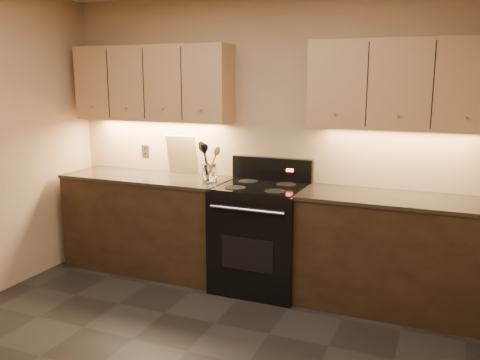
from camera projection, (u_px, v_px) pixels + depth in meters
name	position (u px, v px, depth m)	size (l,w,h in m)	color
wall_back	(266.00, 139.00, 4.65)	(4.00, 0.04, 2.60)	tan
counter_left	(149.00, 222.00, 4.96)	(1.62, 0.62, 0.93)	black
counter_right	(389.00, 253.00, 4.10)	(1.46, 0.62, 0.93)	black
stove	(261.00, 236.00, 4.50)	(0.76, 0.68, 1.14)	black
upper_cab_left	(152.00, 83.00, 4.83)	(1.60, 0.30, 0.70)	tan
upper_cab_right	(401.00, 85.00, 3.97)	(1.44, 0.30, 0.70)	tan
outlet_plate	(145.00, 151.00, 5.18)	(0.09, 0.01, 0.12)	#B2B5BA
utensil_crock	(210.00, 174.00, 4.58)	(0.17, 0.17, 0.16)	white
cutting_board	(182.00, 154.00, 4.96)	(0.30, 0.02, 0.39)	tan
wooden_spoon	(207.00, 163.00, 4.56)	(0.06, 0.06, 0.32)	tan
black_spoon	(209.00, 161.00, 4.58)	(0.06, 0.06, 0.33)	black
steel_spatula	(214.00, 159.00, 4.56)	(0.08, 0.08, 0.38)	silver
steel_skimmer	(213.00, 162.00, 4.54)	(0.09, 0.09, 0.33)	silver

